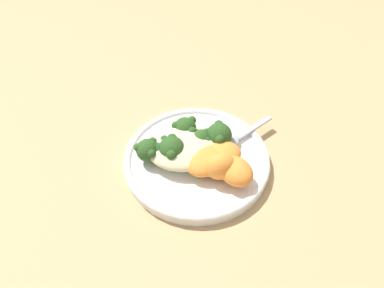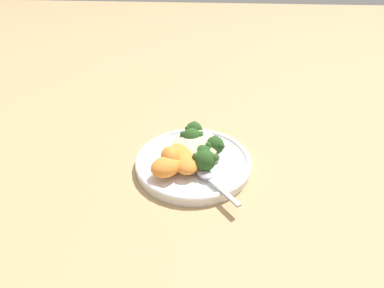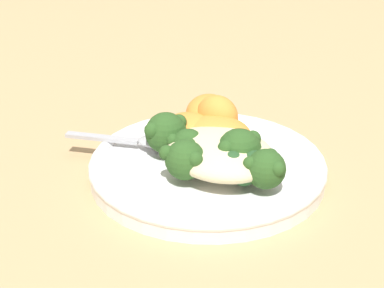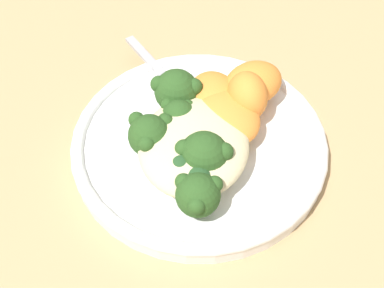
{
  "view_description": "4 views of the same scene",
  "coord_description": "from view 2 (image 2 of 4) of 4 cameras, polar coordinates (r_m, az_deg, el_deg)",
  "views": [
    {
      "loc": [
        0.0,
        -0.41,
        0.47
      ],
      "look_at": [
        0.0,
        -0.02,
        0.05
      ],
      "focal_mm": 35.0,
      "sensor_mm": 36.0,
      "label": 1
    },
    {
      "loc": [
        0.49,
        0.02,
        0.38
      ],
      "look_at": [
        0.01,
        -0.02,
        0.06
      ],
      "focal_mm": 28.0,
      "sensor_mm": 36.0,
      "label": 2
    },
    {
      "loc": [
        -0.42,
        0.33,
        0.31
      ],
      "look_at": [
        0.01,
        -0.0,
        0.04
      ],
      "focal_mm": 60.0,
      "sensor_mm": 36.0,
      "label": 3
    },
    {
      "loc": [
        -0.3,
        -0.04,
        0.39
      ],
      "look_at": [
        -0.01,
        -0.01,
        0.03
      ],
      "focal_mm": 50.0,
      "sensor_mm": 36.0,
      "label": 4
    }
  ],
  "objects": [
    {
      "name": "ground_plane",
      "position": [
        0.62,
        2.07,
        -3.88
      ],
      "size": [
        4.0,
        4.0,
        0.0
      ],
      "primitive_type": "plane",
      "color": "tan"
    },
    {
      "name": "plate",
      "position": [
        0.61,
        0.27,
        -3.35
      ],
      "size": [
        0.23,
        0.23,
        0.02
      ],
      "color": "white",
      "rests_on": "ground_plane"
    },
    {
      "name": "quinoa_mound",
      "position": [
        0.61,
        0.74,
        -0.13
      ],
      "size": [
        0.11,
        0.1,
        0.03
      ],
      "primitive_type": "ellipsoid",
      "color": "beige",
      "rests_on": "plate"
    },
    {
      "name": "broccoli_stalk_0",
      "position": [
        0.56,
        1.87,
        -3.03
      ],
      "size": [
        0.07,
        0.09,
        0.04
      ],
      "rotation": [
        0.0,
        0.0,
        1.01
      ],
      "color": "#ADC675",
      "rests_on": "plate"
    },
    {
      "name": "broccoli_stalk_1",
      "position": [
        0.59,
        1.49,
        -1.79
      ],
      "size": [
        0.03,
        0.09,
        0.03
      ],
      "rotation": [
        0.0,
        0.0,
        1.48
      ],
      "color": "#ADC675",
      "rests_on": "plate"
    },
    {
      "name": "broccoli_stalk_2",
      "position": [
        0.6,
        2.99,
        -0.62
      ],
      "size": [
        0.06,
        0.11,
        0.04
      ],
      "rotation": [
        0.0,
        0.0,
        1.86
      ],
      "color": "#ADC675",
      "rests_on": "plate"
    },
    {
      "name": "broccoli_stalk_3",
      "position": [
        0.62,
        -0.37,
        0.74
      ],
      "size": [
        0.08,
        0.06,
        0.04
      ],
      "rotation": [
        0.0,
        0.0,
        2.64
      ],
      "color": "#ADC675",
      "rests_on": "plate"
    },
    {
      "name": "broccoli_stalk_4",
      "position": [
        0.64,
        0.0,
        2.06
      ],
      "size": [
        0.12,
        0.05,
        0.04
      ],
      "rotation": [
        0.0,
        0.0,
        2.85
      ],
      "color": "#ADC675",
      "rests_on": "plate"
    },
    {
      "name": "sweet_potato_chunk_0",
      "position": [
        0.56,
        -1.1,
        -3.72
      ],
      "size": [
        0.07,
        0.06,
        0.03
      ],
      "primitive_type": "ellipsoid",
      "rotation": [
        0.0,
        0.0,
        0.32
      ],
      "color": "orange",
      "rests_on": "plate"
    },
    {
      "name": "sweet_potato_chunk_1",
      "position": [
        0.55,
        -5.0,
        -4.32
      ],
      "size": [
        0.07,
        0.07,
        0.03
      ],
      "primitive_type": "ellipsoid",
      "rotation": [
        0.0,
        0.0,
        5.38
      ],
      "color": "orange",
      "rests_on": "plate"
    },
    {
      "name": "sweet_potato_chunk_2",
      "position": [
        0.56,
        -4.13,
        -2.62
      ],
      "size": [
        0.05,
        0.05,
        0.04
      ],
      "primitive_type": "ellipsoid",
      "rotation": [
        0.0,
        0.0,
        0.28
      ],
      "color": "orange",
      "rests_on": "plate"
    },
    {
      "name": "sweet_potato_chunk_3",
      "position": [
        0.58,
        -2.16,
        -2.09
      ],
      "size": [
        0.09,
        0.08,
        0.03
      ],
      "primitive_type": "ellipsoid",
      "rotation": [
        0.0,
        0.0,
        3.69
      ],
      "color": "orange",
      "rests_on": "plate"
    },
    {
      "name": "kale_tuft",
      "position": [
        0.63,
        0.8,
        1.3
      ],
      "size": [
        0.04,
        0.04,
        0.03
      ],
      "color": "#234723",
      "rests_on": "plate"
    },
    {
      "name": "spoon",
      "position": [
        0.54,
        3.32,
        -6.48
      ],
      "size": [
        0.1,
        0.09,
        0.01
      ],
      "rotation": [
        0.0,
        0.0,
        0.69
      ],
      "color": "#A3A3A8",
      "rests_on": "plate"
    }
  ]
}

